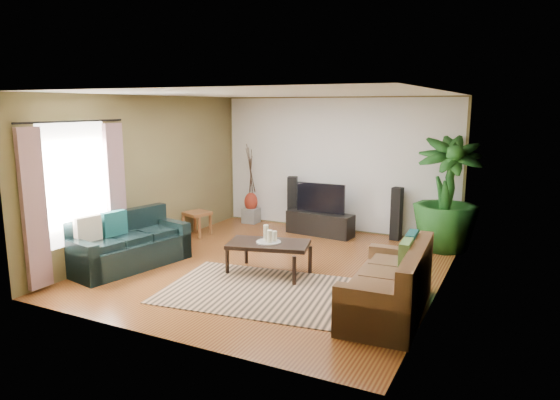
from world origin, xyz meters
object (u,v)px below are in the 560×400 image
Objects in this scene: tv_stand at (320,224)px; speaker_right at (397,214)px; television at (321,198)px; side_table at (197,224)px; pedestal at (251,215)px; sofa_right at (388,280)px; potted_plant at (447,194)px; vase at (251,202)px; speaker_left at (292,202)px; coffee_table at (269,258)px; sofa_left at (129,241)px.

speaker_right is (1.44, 0.31, 0.28)m from tv_stand.
television is 1.48m from speaker_right.
pedestal is at bearing 74.41° from side_table.
sofa_right reaches higher than pedestal.
potted_plant is 4.93× the size of vase.
speaker_left is at bearing -143.22° from sofa_right.
pedestal is at bearing 176.23° from potted_plant.
potted_plant is at bearing -3.77° from vase.
potted_plant is 6.31× the size of pedestal.
speaker_right is 3.87m from side_table.
coffee_table is at bearing -89.59° from speaker_left.
side_table is at bearing -151.79° from speaker_left.
coffee_table is at bearing -55.83° from pedestal.
tv_stand is 1.49m from speaker_right.
sofa_right is at bearing -32.57° from coffee_table.
television reaches higher than side_table.
sofa_right is 2.09m from coffee_table.
sofa_left is at bearing -127.29° from speaker_right.
sofa_left is 5.42m from potted_plant.
sofa_left is 2.08m from side_table.
coffee_table is 3.41m from pedestal.
coffee_table is 2.69m from side_table.
speaker_left reaches higher than vase.
coffee_table is 1.19× the size of speaker_right.
coffee_table reaches higher than tv_stand.
coffee_table reaches higher than side_table.
sofa_left is 2.25m from coffee_table.
vase is at bearing 0.00° from pedestal.
television is at bearing -149.02° from sofa_right.
vase is (-3.18, 0.00, -0.04)m from speaker_right.
potted_plant reaches higher than sofa_right.
speaker_left is at bearing -7.30° from sofa_left.
tv_stand is (-0.17, 2.51, -0.02)m from coffee_table.
coffee_table is 0.60× the size of potted_plant.
sofa_left is at bearing -84.95° from side_table.
television is (-0.17, 2.53, 0.49)m from coffee_table.
side_table is at bearing -105.59° from vase.
sofa_right is 3.84m from television.
television is at bearing 79.04° from coffee_table.
tv_stand is 1.77m from pedestal.
television is (1.96, 3.21, 0.31)m from sofa_left.
pedestal is at bearing 162.35° from speaker_left.
pedestal is 0.78× the size of vase.
potted_plant is at bearing 34.53° from coffee_table.
speaker_left is 3.15m from potted_plant.
potted_plant is at bearing 0.40° from television.
tv_stand is at bearing -148.85° from sofa_right.
vase is (-1.74, 0.31, 0.24)m from tv_stand.
television is at bearing 95.88° from tv_stand.
potted_plant is at bearing -9.51° from speaker_right.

